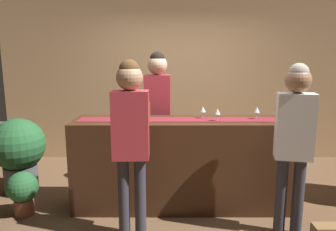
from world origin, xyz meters
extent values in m
plane|color=brown|center=(0.00, 0.00, 0.00)|extent=(10.00, 10.00, 0.00)
cube|color=tan|center=(0.00, 1.90, 1.45)|extent=(6.00, 0.12, 2.90)
cube|color=#3D2314|center=(0.00, 0.00, 0.52)|extent=(2.56, 0.60, 1.05)
cube|color=maroon|center=(0.00, 0.00, 1.05)|extent=(2.43, 0.28, 0.01)
cylinder|color=#194723|center=(-0.67, 0.08, 1.15)|extent=(0.07, 0.07, 0.21)
cylinder|color=#194723|center=(-0.67, 0.08, 1.30)|extent=(0.03, 0.03, 0.08)
cylinder|color=black|center=(-0.67, 0.08, 1.34)|extent=(0.03, 0.03, 0.02)
cylinder|color=brown|center=(-0.43, -0.01, 1.15)|extent=(0.07, 0.07, 0.21)
cylinder|color=brown|center=(-0.43, -0.01, 1.30)|extent=(0.03, 0.03, 0.08)
cylinder|color=black|center=(-0.43, -0.01, 1.34)|extent=(0.03, 0.03, 0.02)
cylinder|color=silver|center=(0.35, -0.09, 1.05)|extent=(0.06, 0.06, 0.00)
cylinder|color=silver|center=(0.35, -0.09, 1.09)|extent=(0.01, 0.01, 0.08)
cone|color=silver|center=(0.35, -0.09, 1.16)|extent=(0.07, 0.07, 0.06)
cylinder|color=silver|center=(0.21, 0.07, 1.05)|extent=(0.06, 0.06, 0.00)
cylinder|color=silver|center=(0.21, 0.07, 1.09)|extent=(0.01, 0.01, 0.08)
cone|color=silver|center=(0.21, 0.07, 1.16)|extent=(0.07, 0.07, 0.06)
cylinder|color=silver|center=(0.83, 0.03, 1.05)|extent=(0.06, 0.06, 0.00)
cylinder|color=silver|center=(0.83, 0.03, 1.09)|extent=(0.01, 0.01, 0.08)
cone|color=silver|center=(0.83, 0.03, 1.16)|extent=(0.07, 0.07, 0.06)
cylinder|color=#26262B|center=(-0.25, 0.58, 0.43)|extent=(0.11, 0.11, 0.85)
cylinder|color=#26262B|center=(-0.41, 0.58, 0.43)|extent=(0.11, 0.11, 0.85)
cube|color=#B7333D|center=(-0.33, 0.58, 1.19)|extent=(0.35, 0.21, 0.67)
sphere|color=#DBAD89|center=(-0.33, 0.58, 1.65)|extent=(0.26, 0.26, 0.26)
sphere|color=black|center=(-0.33, 0.58, 1.72)|extent=(0.20, 0.20, 0.20)
cylinder|color=#33333D|center=(0.92, -0.61, 0.40)|extent=(0.11, 0.11, 0.80)
cylinder|color=#33333D|center=(1.08, -0.64, 0.40)|extent=(0.11, 0.11, 0.80)
cube|color=white|center=(1.00, -0.62, 1.11)|extent=(0.38, 0.27, 0.63)
sphere|color=#9E7051|center=(1.00, -0.62, 1.54)|extent=(0.24, 0.24, 0.24)
sphere|color=#AD9E8E|center=(1.00, -0.62, 1.61)|extent=(0.19, 0.19, 0.19)
cylinder|color=#33333D|center=(-0.62, -0.67, 0.41)|extent=(0.11, 0.11, 0.81)
cylinder|color=#33333D|center=(-0.46, -0.66, 0.41)|extent=(0.11, 0.11, 0.81)
cube|color=#B7333D|center=(-0.54, -0.67, 1.13)|extent=(0.34, 0.21, 0.64)
sphere|color=tan|center=(-0.54, -0.67, 1.57)|extent=(0.24, 0.24, 0.24)
sphere|color=brown|center=(-0.54, -0.67, 1.64)|extent=(0.19, 0.19, 0.19)
cylinder|color=#4C4C51|center=(-2.12, 0.38, 0.18)|extent=(0.41, 0.41, 0.36)
sphere|color=#23562D|center=(-2.12, 0.38, 0.65)|extent=(0.67, 0.67, 0.67)
cylinder|color=brown|center=(-1.82, -0.23, 0.09)|extent=(0.21, 0.21, 0.18)
sphere|color=#23562D|center=(-1.82, -0.23, 0.33)|extent=(0.34, 0.34, 0.34)
camera|label=1|loc=(-0.19, -3.52, 1.75)|focal=33.55mm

